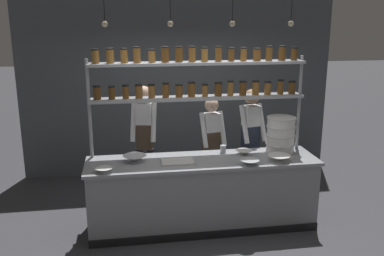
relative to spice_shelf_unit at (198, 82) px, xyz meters
name	(u,v)px	position (x,y,z in m)	size (l,w,h in m)	color
ground_plane	(202,225)	(0.00, -0.33, -1.88)	(40.00, 40.00, 0.00)	#3D3D42
back_wall	(180,83)	(0.00, 1.87, -0.29)	(5.36, 0.12, 3.17)	#4C5156
prep_counter	(202,193)	(0.00, -0.33, -1.42)	(2.96, 0.76, 0.92)	gray
spice_shelf_unit	(198,82)	(0.00, 0.00, 0.00)	(2.84, 0.28, 2.33)	#999BA0
chef_left	(145,137)	(-0.69, 0.49, -0.85)	(0.41, 0.34, 1.76)	black
chef_center	(211,144)	(0.27, 0.43, -0.98)	(0.40, 0.32, 1.57)	black
chef_right	(251,138)	(0.83, 0.31, -0.89)	(0.41, 0.34, 1.70)	black
container_stack	(281,135)	(1.09, -0.17, -0.71)	(0.39, 0.39, 0.48)	white
cutting_board	(178,162)	(-0.33, -0.39, -0.94)	(0.40, 0.26, 0.02)	silver
prep_bowl_near_left	(244,152)	(0.58, -0.21, -0.93)	(0.22, 0.22, 0.06)	silver
prep_bowl_center_front	(104,170)	(-1.22, -0.60, -0.93)	(0.20, 0.20, 0.06)	silver
prep_bowl_center_back	(250,162)	(0.54, -0.62, -0.92)	(0.24, 0.24, 0.06)	#B2B7BC
prep_bowl_near_right	(135,158)	(-0.86, -0.26, -0.92)	(0.30, 0.30, 0.08)	silver
prep_bowl_far_left	(279,158)	(0.95, -0.54, -0.92)	(0.29, 0.29, 0.08)	silver
serving_cup_front	(223,149)	(0.33, -0.09, -0.90)	(0.08, 0.08, 0.10)	#B2B7BC
pendant_light_row	(201,22)	(-0.02, -0.33, 0.75)	(2.29, 0.07, 0.55)	black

